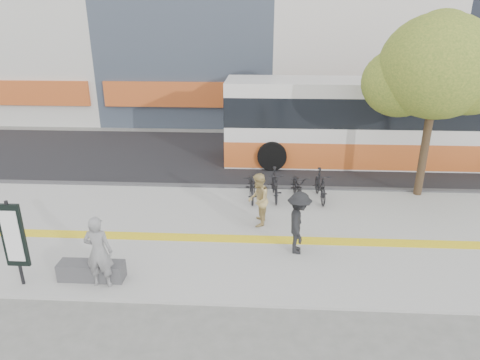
# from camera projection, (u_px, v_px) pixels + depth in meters

# --- Properties ---
(ground) EXTENTS (120.00, 120.00, 0.00)m
(ground) POSITION_uv_depth(u_px,v_px,m) (204.00, 259.00, 11.55)
(ground) COLOR #60605C
(ground) RESTS_ON ground
(sidewalk) EXTENTS (40.00, 7.00, 0.08)m
(sidewalk) POSITION_uv_depth(u_px,v_px,m) (210.00, 231.00, 12.94)
(sidewalk) COLOR gray
(sidewalk) RESTS_ON ground
(tactile_strip) EXTENTS (40.00, 0.45, 0.01)m
(tactile_strip) POSITION_uv_depth(u_px,v_px,m) (208.00, 238.00, 12.45)
(tactile_strip) COLOR yellow
(tactile_strip) RESTS_ON sidewalk
(street) EXTENTS (40.00, 8.00, 0.06)m
(street) POSITION_uv_depth(u_px,v_px,m) (230.00, 156.00, 19.92)
(street) COLOR black
(street) RESTS_ON ground
(curb) EXTENTS (40.00, 0.25, 0.14)m
(curb) POSITION_uv_depth(u_px,v_px,m) (221.00, 187.00, 16.18)
(curb) COLOR #3D3E40
(curb) RESTS_ON ground
(bench) EXTENTS (1.60, 0.45, 0.45)m
(bench) POSITION_uv_depth(u_px,v_px,m) (92.00, 271.00, 10.46)
(bench) COLOR #3D3E40
(bench) RESTS_ON sidewalk
(signboard) EXTENTS (0.55, 0.10, 2.20)m
(signboard) POSITION_uv_depth(u_px,v_px,m) (13.00, 237.00, 9.88)
(signboard) COLOR black
(signboard) RESTS_ON sidewalk
(street_tree) EXTENTS (4.40, 3.80, 6.31)m
(street_tree) POSITION_uv_depth(u_px,v_px,m) (436.00, 69.00, 14.04)
(street_tree) COLOR #372619
(street_tree) RESTS_ON sidewalk
(bus) EXTENTS (13.39, 3.18, 3.57)m
(bus) POSITION_uv_depth(u_px,v_px,m) (380.00, 124.00, 18.49)
(bus) COLOR silver
(bus) RESTS_ON street
(bicycle_row) EXTENTS (3.08, 1.89, 1.08)m
(bicycle_row) POSITION_uv_depth(u_px,v_px,m) (285.00, 185.00, 14.94)
(bicycle_row) COLOR black
(bicycle_row) RESTS_ON sidewalk
(seated_woman) EXTENTS (0.67, 0.44, 1.82)m
(seated_woman) POSITION_uv_depth(u_px,v_px,m) (99.00, 252.00, 9.98)
(seated_woman) COLOR black
(seated_woman) RESTS_ON sidewalk
(pedestrian_tan) EXTENTS (0.68, 0.85, 1.66)m
(pedestrian_tan) POSITION_uv_depth(u_px,v_px,m) (258.00, 200.00, 12.98)
(pedestrian_tan) COLOR tan
(pedestrian_tan) RESTS_ON sidewalk
(pedestrian_dark) EXTENTS (0.72, 1.17, 1.76)m
(pedestrian_dark) POSITION_uv_depth(u_px,v_px,m) (299.00, 223.00, 11.44)
(pedestrian_dark) COLOR black
(pedestrian_dark) RESTS_ON sidewalk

